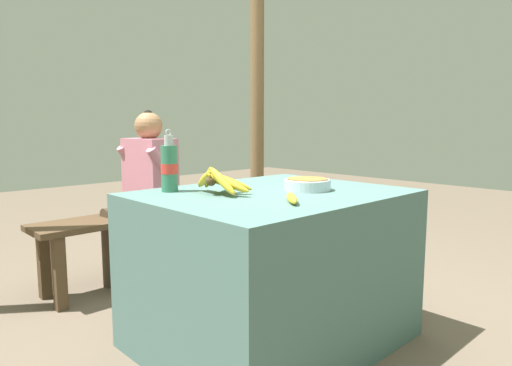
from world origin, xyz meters
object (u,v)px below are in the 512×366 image
(banana_bunch_ripe, at_px, (219,180))
(loose_banana_front, at_px, (292,198))
(seated_vendor, at_px, (144,184))
(banana_bunch_green, at_px, (211,195))
(wooden_bench, at_px, (156,222))
(serving_bowl, at_px, (307,184))
(support_post_far, at_px, (257,93))
(water_bottle, at_px, (169,167))

(banana_bunch_ripe, height_order, loose_banana_front, banana_bunch_ripe)
(seated_vendor, height_order, banana_bunch_green, seated_vendor)
(wooden_bench, distance_m, seated_vendor, 0.29)
(serving_bowl, xyz_separation_m, wooden_bench, (-0.06, 1.24, -0.37))
(banana_bunch_ripe, xyz_separation_m, seated_vendor, (0.21, 1.02, -0.14))
(loose_banana_front, distance_m, seated_vendor, 1.39)
(wooden_bench, relative_size, seated_vendor, 1.41)
(banana_bunch_ripe, relative_size, wooden_bench, 0.22)
(seated_vendor, bearing_deg, loose_banana_front, 79.16)
(seated_vendor, height_order, support_post_far, support_post_far)
(banana_bunch_ripe, height_order, seated_vendor, seated_vendor)
(banana_bunch_ripe, height_order, wooden_bench, banana_bunch_ripe)
(water_bottle, height_order, seated_vendor, seated_vendor)
(water_bottle, distance_m, wooden_bench, 1.04)
(loose_banana_front, distance_m, support_post_far, 2.40)
(wooden_bench, height_order, seated_vendor, seated_vendor)
(banana_bunch_ripe, relative_size, support_post_far, 0.13)
(banana_bunch_green, bearing_deg, seated_vendor, -176.26)
(banana_bunch_ripe, relative_size, water_bottle, 1.21)
(serving_bowl, bearing_deg, loose_banana_front, -150.00)
(wooden_bench, bearing_deg, seated_vendor, -159.67)
(serving_bowl, bearing_deg, banana_bunch_ripe, 153.55)
(support_post_far, bearing_deg, banana_bunch_ripe, -138.26)
(serving_bowl, xyz_separation_m, water_bottle, (-0.49, 0.40, 0.08))
(banana_bunch_green, bearing_deg, loose_banana_front, -116.32)
(banana_bunch_ripe, distance_m, seated_vendor, 1.05)
(water_bottle, height_order, loose_banana_front, water_bottle)
(loose_banana_front, height_order, seated_vendor, seated_vendor)
(wooden_bench, xyz_separation_m, banana_bunch_green, (0.46, 0.00, 0.13))
(water_bottle, height_order, wooden_bench, water_bottle)
(wooden_bench, distance_m, support_post_far, 1.61)
(water_bottle, xyz_separation_m, banana_bunch_green, (0.89, 0.84, -0.32))
(water_bottle, bearing_deg, banana_bunch_green, 43.44)
(water_bottle, bearing_deg, serving_bowl, -39.44)
(serving_bowl, bearing_deg, water_bottle, 140.56)
(water_bottle, distance_m, support_post_far, 2.13)
(banana_bunch_green, relative_size, support_post_far, 0.13)
(loose_banana_front, distance_m, wooden_bench, 1.48)
(water_bottle, distance_m, loose_banana_front, 0.61)
(loose_banana_front, bearing_deg, serving_bowl, 30.00)
(serving_bowl, distance_m, support_post_far, 2.08)
(banana_bunch_ripe, height_order, support_post_far, support_post_far)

